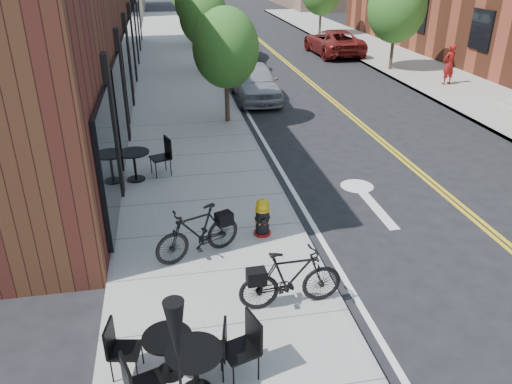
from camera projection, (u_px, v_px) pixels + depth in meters
ground at (321, 265)px, 9.63m from camera, size 120.00×120.00×0.00m
sidewalk_near at (186, 116)px, 18.12m from camera, size 4.00×70.00×0.12m
sidewalk_far at (485, 100)px, 20.11m from camera, size 4.00×70.00×0.12m
building_near at (58, 7)px, 19.42m from camera, size 5.00×28.00×7.00m
tree_near_a at (226, 48)px, 16.36m from camera, size 2.20×2.20×3.81m
tree_near_b at (204, 16)px, 23.40m from camera, size 2.30×2.30×3.98m
tree_near_c at (192, 5)px, 30.56m from camera, size 2.10×2.10×3.67m
tree_far_b at (397, 7)px, 23.88m from camera, size 2.80×2.80×4.62m
fire_hydrant at (262, 217)px, 10.29m from camera, size 0.42×0.42×0.83m
bicycle_left at (198, 232)px, 9.48m from camera, size 1.81×1.11×1.05m
bicycle_right at (291, 279)px, 8.14m from camera, size 1.76×0.55×1.05m
bistro_set_a at (195, 366)px, 6.49m from camera, size 1.80×0.97×0.95m
bistro_set_b at (168, 349)px, 6.83m from camera, size 1.62×0.80×0.86m
bistro_set_c at (134, 162)px, 12.73m from camera, size 1.90×1.03×1.00m
patio_umbrella at (177, 344)px, 5.46m from camera, size 0.33×0.33×2.04m
parked_car_a at (255, 82)px, 20.14m from camera, size 1.76×4.25×1.44m
parked_car_b at (239, 47)px, 27.62m from camera, size 1.97×4.44×1.42m
parked_car_c at (214, 32)px, 32.28m from camera, size 2.34×5.42×1.55m
parked_car_far at (333, 42)px, 28.97m from camera, size 2.51×5.22×1.44m
pedestrian at (449, 64)px, 21.90m from camera, size 0.73×0.59×1.75m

